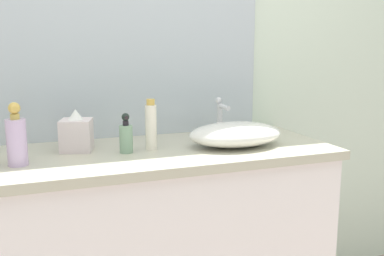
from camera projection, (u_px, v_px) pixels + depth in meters
bathroom_wall_rear at (135, 38)px, 1.95m from camera, size 6.00×0.06×2.60m
vanity_counter at (150, 250)px, 1.80m from camera, size 1.49×0.58×0.86m
wall_mirror_panel at (129, 7)px, 1.88m from camera, size 1.22×0.01×1.14m
sink_basin at (235, 134)px, 1.78m from camera, size 0.39×0.26×0.10m
faucet at (221, 114)px, 1.91m from camera, size 0.03×0.12×0.18m
lotion_bottle at (151, 126)px, 1.71m from camera, size 0.05×0.05×0.20m
perfume_bottle at (17, 139)px, 1.48m from camera, size 0.07×0.07×0.22m
spray_can at (126, 137)px, 1.67m from camera, size 0.05×0.05×0.15m
tissue_box at (76, 133)px, 1.70m from camera, size 0.14×0.14×0.16m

